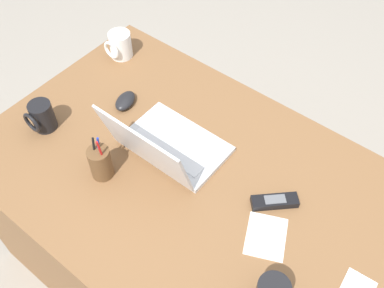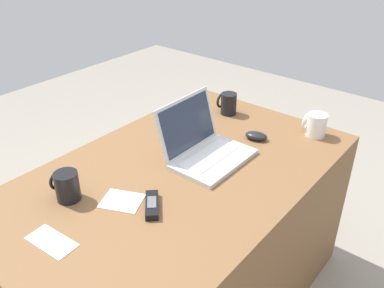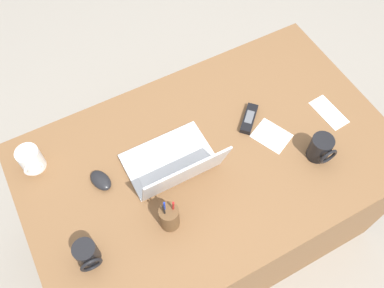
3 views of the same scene
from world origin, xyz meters
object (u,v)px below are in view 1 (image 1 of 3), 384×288
Objects in this scene: coffee_mug_spare at (42,117)px; pen_holder at (101,162)px; laptop at (166,146)px; cordless_phone at (275,201)px; coffee_mug_tall at (120,45)px; computer_mouse at (125,101)px.

pen_holder is (-0.30, 0.01, 0.00)m from coffee_mug_spare.
laptop reaches higher than pen_holder.
coffee_mug_spare is at bearing 16.30° from cordless_phone.
coffee_mug_spare reaches higher than coffee_mug_tall.
coffee_mug_tall is at bearing -13.84° from cordless_phone.
laptop is 1.88× the size of pen_holder.
coffee_mug_tall is 0.44m from coffee_mug_spare.
cordless_phone is at bearing 166.16° from coffee_mug_tall.
coffee_mug_tall is 0.59× the size of pen_holder.
computer_mouse reaches higher than cordless_phone.
computer_mouse is 0.93× the size of coffee_mug_spare.
laptop is 0.38m from cordless_phone.
coffee_mug_tall is at bearing -82.28° from coffee_mug_spare.
computer_mouse is at bearing -17.68° from laptop.
laptop reaches higher than computer_mouse.
coffee_mug_tall reaches higher than computer_mouse.
computer_mouse is at bearing -2.08° from cordless_phone.
laptop is 0.21m from pen_holder.
coffee_mug_spare is 0.81× the size of cordless_phone.
cordless_phone is (-0.64, 0.02, -0.00)m from computer_mouse.
coffee_mug_tall is 0.87m from cordless_phone.
cordless_phone is at bearing -153.47° from pen_holder.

